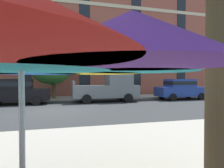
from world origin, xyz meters
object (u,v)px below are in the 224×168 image
object	(u,v)px
sedan_black	(16,91)
pickup_gray_midblock	(108,89)
sedan_blue	(181,89)
street_tree_middle	(53,59)
patio_umbrella	(21,50)

from	to	relation	value
sedan_black	pickup_gray_midblock	size ratio (longest dim) A/B	0.86
sedan_black	pickup_gray_midblock	bearing A→B (deg)	0.00
sedan_blue	sedan_black	bearing A→B (deg)	180.00
pickup_gray_midblock	street_tree_middle	size ratio (longest dim) A/B	0.93
sedan_black	pickup_gray_midblock	distance (m)	6.63
sedan_black	patio_umbrella	xyz separation A→B (m)	(2.56, -12.70, 1.08)
pickup_gray_midblock	patio_umbrella	size ratio (longest dim) A/B	1.29
pickup_gray_midblock	street_tree_middle	xyz separation A→B (m)	(-4.19, 2.61, 2.44)
sedan_blue	patio_umbrella	bearing A→B (deg)	-129.87
pickup_gray_midblock	patio_umbrella	xyz separation A→B (m)	(-4.08, -12.70, 1.00)
pickup_gray_midblock	sedan_blue	size ratio (longest dim) A/B	1.16
pickup_gray_midblock	street_tree_middle	distance (m)	5.50
sedan_black	sedan_blue	distance (m)	13.16
pickup_gray_midblock	street_tree_middle	bearing A→B (deg)	148.12
pickup_gray_midblock	patio_umbrella	distance (m)	13.38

